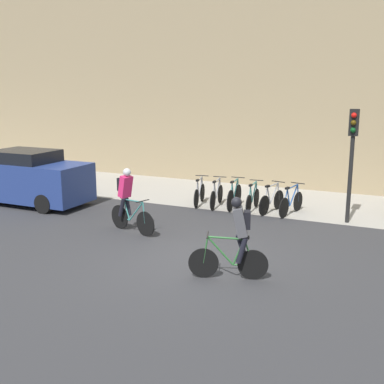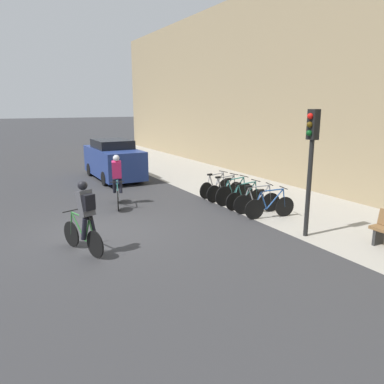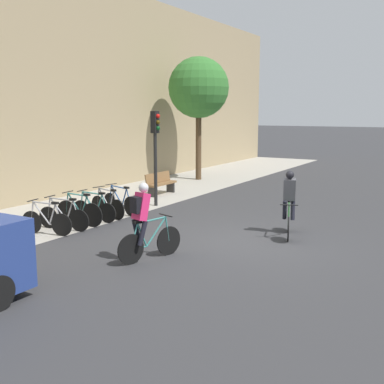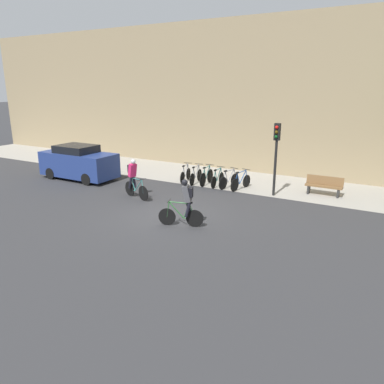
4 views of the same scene
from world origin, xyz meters
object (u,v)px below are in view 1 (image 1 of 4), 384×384
object	(u,v)px
parked_bike_4	(272,200)
cyclist_pink	(127,198)
traffic_light_pole	(352,145)
parked_car	(28,178)
parked_bike_3	(253,199)
parked_bike_0	(199,194)
parked_bike_2	(234,196)
parked_bike_5	(291,202)
cyclist_grey	(237,236)
parked_bike_1	(217,195)

from	to	relation	value
parked_bike_4	cyclist_pink	bearing A→B (deg)	-130.04
traffic_light_pole	parked_car	bearing A→B (deg)	-168.44
parked_bike_3	parked_bike_4	distance (m)	0.63
parked_bike_0	parked_bike_3	size ratio (longest dim) A/B	0.96
parked_bike_2	traffic_light_pole	distance (m)	4.11
cyclist_pink	parked_bike_5	distance (m)	5.26
cyclist_grey	parked_car	xyz separation A→B (m)	(-8.72, 3.34, -0.05)
parked_bike_3	parked_bike_0	bearing A→B (deg)	179.97
parked_car	parked_bike_5	bearing A→B (deg)	15.25
parked_bike_4	parked_bike_5	bearing A→B (deg)	-0.06
parked_bike_4	parked_bike_5	world-z (taller)	parked_bike_4
cyclist_pink	parked_bike_4	world-z (taller)	cyclist_pink
parked_bike_3	parked_car	bearing A→B (deg)	-162.26
cyclist_pink	parked_bike_1	bearing A→B (deg)	72.04
parked_bike_5	parked_car	distance (m)	8.86
parked_bike_4	traffic_light_pole	xyz separation A→B (m)	(2.37, -0.22, 1.93)
cyclist_pink	parked_bike_3	size ratio (longest dim) A/B	1.09
parked_bike_5	parked_bike_0	bearing A→B (deg)	179.98
parked_bike_1	parked_bike_5	distance (m)	2.53
parked_bike_3	traffic_light_pole	bearing A→B (deg)	-4.27
traffic_light_pole	parked_bike_4	bearing A→B (deg)	174.58
parked_bike_0	parked_bike_4	world-z (taller)	parked_bike_4
cyclist_grey	parked_bike_4	world-z (taller)	cyclist_grey
parked_bike_1	traffic_light_pole	xyz separation A→B (m)	(4.27, -0.22, 1.93)
parked_bike_4	parked_bike_2	bearing A→B (deg)	179.94
parked_bike_4	parked_car	bearing A→B (deg)	-163.59
parked_bike_2	parked_car	xyz separation A→B (m)	(-6.64, -2.33, 0.48)
parked_bike_5	traffic_light_pole	size ratio (longest dim) A/B	0.50
cyclist_pink	parked_bike_3	xyz separation A→B (m)	(2.46, 3.67, -0.56)
parked_bike_4	parked_bike_0	bearing A→B (deg)	179.99
parked_bike_2	cyclist_grey	bearing A→B (deg)	-69.85
parked_car	parked_bike_0	bearing A→B (deg)	23.42
parked_bike_3	traffic_light_pole	world-z (taller)	traffic_light_pole
parked_bike_0	parked_bike_5	bearing A→B (deg)	-0.02
parked_bike_2	parked_bike_5	world-z (taller)	parked_bike_2
parked_bike_0	parked_bike_1	size ratio (longest dim) A/B	0.93
cyclist_grey	parked_bike_2	xyz separation A→B (m)	(-2.08, 5.67, -0.53)
parked_bike_2	parked_car	bearing A→B (deg)	-160.67
parked_bike_0	traffic_light_pole	world-z (taller)	traffic_light_pole
parked_bike_3	parked_car	world-z (taller)	parked_car
cyclist_pink	parked_bike_1	xyz separation A→B (m)	(1.19, 3.67, -0.56)
cyclist_pink	parked_bike_2	size ratio (longest dim) A/B	1.07
cyclist_pink	parked_bike_5	xyz separation A→B (m)	(3.72, 3.67, -0.56)
parked_bike_3	traffic_light_pole	xyz separation A→B (m)	(3.00, -0.22, 1.94)
cyclist_grey	parked_bike_5	distance (m)	5.70
cyclist_pink	traffic_light_pole	distance (m)	6.60
traffic_light_pole	parked_car	size ratio (longest dim) A/B	0.78
parked_bike_0	traffic_light_pole	size ratio (longest dim) A/B	0.47
parked_bike_2	parked_bike_5	bearing A→B (deg)	-0.06
parked_bike_4	parked_car	distance (m)	8.26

